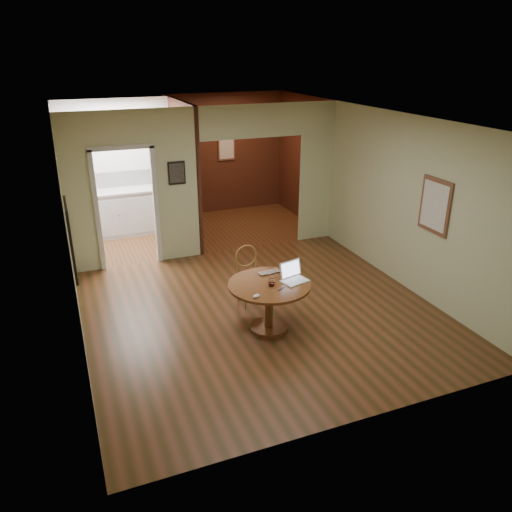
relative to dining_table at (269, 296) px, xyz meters
name	(u,v)px	position (x,y,z in m)	size (l,w,h in m)	color
floor	(263,313)	(0.10, 0.45, -0.52)	(5.00, 5.00, 0.00)	#432E13
room_shell	(177,182)	(-0.37, 3.55, 0.77)	(5.20, 7.50, 5.00)	white
dining_table	(269,296)	(0.00, 0.00, 0.00)	(1.11, 1.11, 0.70)	brown
chair	(248,272)	(0.03, 0.86, -0.01)	(0.40, 0.40, 0.90)	olive
open_laptop	(293,275)	(0.34, -0.01, 0.24)	(0.39, 0.37, 0.24)	white
closed_laptop	(271,274)	(0.14, 0.26, 0.19)	(0.31, 0.20, 0.02)	silver
mouse	(256,296)	(-0.31, -0.31, 0.20)	(0.10, 0.06, 0.04)	white
wine_glass	(272,282)	(0.00, -0.07, 0.23)	(0.10, 0.10, 0.11)	white
pen	(281,289)	(0.08, -0.21, 0.18)	(0.01, 0.01, 0.15)	#0B1B52
kitchen_cabinet	(125,212)	(-1.25, 4.65, -0.04)	(2.06, 0.60, 0.94)	silver
grocery_bag	(161,180)	(-0.45, 4.65, 0.56)	(0.27, 0.23, 0.27)	tan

